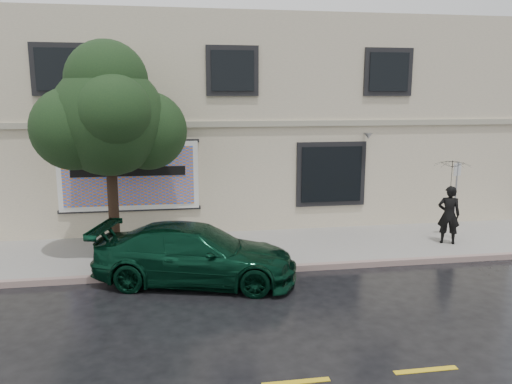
{
  "coord_description": "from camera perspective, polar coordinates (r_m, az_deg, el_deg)",
  "views": [
    {
      "loc": [
        -1.77,
        -10.48,
        4.46
      ],
      "look_at": [
        0.28,
        2.2,
        1.97
      ],
      "focal_mm": 35.0,
      "sensor_mm": 36.0,
      "label": 1
    }
  ],
  "objects": [
    {
      "name": "sidewalk",
      "position": [
        14.52,
        -1.76,
        -6.63
      ],
      "size": [
        20.0,
        3.5,
        0.15
      ],
      "primitive_type": "cube",
      "color": "gray",
      "rests_on": "ground"
    },
    {
      "name": "fire_hydrant",
      "position": [
        12.89,
        -11.26,
        -6.84
      ],
      "size": [
        0.35,
        0.33,
        0.86
      ],
      "rotation": [
        0.0,
        0.0,
        -0.12
      ],
      "color": "white",
      "rests_on": "sidewalk"
    },
    {
      "name": "road_marking",
      "position": [
        8.46,
        4.6,
        -20.83
      ],
      "size": [
        19.0,
        0.12,
        0.01
      ],
      "primitive_type": "cube",
      "color": "gold",
      "rests_on": "ground"
    },
    {
      "name": "sign_pole",
      "position": [
        16.28,
        21.86,
        -0.02
      ],
      "size": [
        0.28,
        0.1,
        2.35
      ],
      "rotation": [
        0.0,
        0.0,
        0.3
      ],
      "color": "#A0A2A9",
      "rests_on": "sidewalk"
    },
    {
      "name": "billboard",
      "position": [
        15.65,
        -14.32,
        1.77
      ],
      "size": [
        4.3,
        0.16,
        2.2
      ],
      "color": "white",
      "rests_on": "ground"
    },
    {
      "name": "umbrella",
      "position": [
        15.5,
        21.49,
        2.14
      ],
      "size": [
        1.44,
        1.44,
        0.81
      ],
      "primitive_type": "imported",
      "rotation": [
        0.0,
        0.0,
        -0.42
      ],
      "color": "black",
      "rests_on": "pedestrian"
    },
    {
      "name": "building",
      "position": [
        19.57,
        -4.02,
        8.12
      ],
      "size": [
        20.0,
        8.12,
        7.0
      ],
      "color": "#B8AC94",
      "rests_on": "ground"
    },
    {
      "name": "street_tree",
      "position": [
        13.79,
        -16.49,
        7.87
      ],
      "size": [
        2.97,
        2.97,
        5.18
      ],
      "color": "#312215",
      "rests_on": "sidewalk"
    },
    {
      "name": "pedestrian",
      "position": [
        15.73,
        21.17,
        -2.44
      ],
      "size": [
        0.75,
        0.64,
        1.73
      ],
      "primitive_type": "imported",
      "rotation": [
        0.0,
        0.0,
        2.72
      ],
      "color": "black",
      "rests_on": "sidewalk"
    },
    {
      "name": "car",
      "position": [
        12.2,
        -6.9,
        -7.05
      ],
      "size": [
        5.23,
        3.3,
        1.41
      ],
      "primitive_type": "imported",
      "rotation": [
        0.0,
        0.0,
        1.31
      ],
      "color": "black",
      "rests_on": "ground"
    },
    {
      "name": "curb",
      "position": [
        12.88,
        -0.74,
        -8.95
      ],
      "size": [
        20.0,
        0.18,
        0.16
      ],
      "primitive_type": "cube",
      "color": "gray",
      "rests_on": "ground"
    },
    {
      "name": "ground",
      "position": [
        11.52,
        0.38,
        -11.82
      ],
      "size": [
        90.0,
        90.0,
        0.0
      ],
      "primitive_type": "plane",
      "color": "black",
      "rests_on": "ground"
    }
  ]
}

